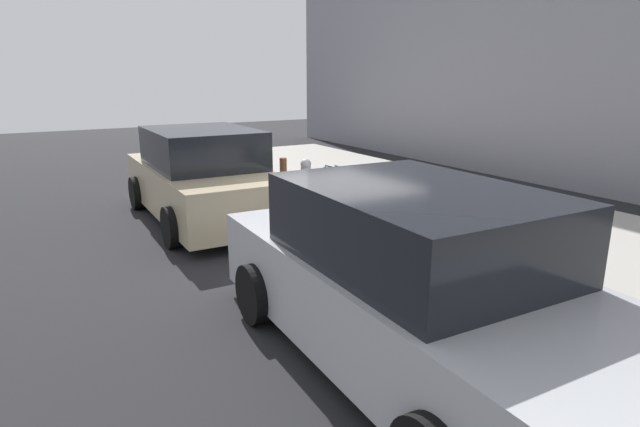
{
  "coord_description": "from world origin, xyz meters",
  "views": [
    {
      "loc": [
        -7.2,
        4.35,
        2.55
      ],
      "look_at": [
        -0.99,
        0.67,
        0.62
      ],
      "focal_mm": 29.2,
      "sensor_mm": 36.0,
      "label": 1
    }
  ],
  "objects_px": {
    "suitcase_red_4": "(402,215)",
    "suitcase_teal_8": "(331,189)",
    "suitcase_black_0": "(506,255)",
    "suitcase_olive_2": "(444,231)",
    "parked_car_silver_0": "(412,284)",
    "fire_hydrant": "(306,179)",
    "suitcase_teal_1": "(469,247)",
    "suitcase_black_7": "(340,197)",
    "suitcase_silver_6": "(357,205)",
    "parked_car_beige_1": "(204,178)",
    "bollard_post": "(283,177)",
    "suitcase_maroon_5": "(382,207)",
    "suitcase_navy_3": "(422,229)"
  },
  "relations": [
    {
      "from": "suitcase_silver_6",
      "to": "suitcase_maroon_5",
      "type": "bearing_deg",
      "value": -165.88
    },
    {
      "from": "suitcase_black_7",
      "to": "bollard_post",
      "type": "xyz_separation_m",
      "value": [
        2.0,
        0.09,
        0.05
      ]
    },
    {
      "from": "suitcase_olive_2",
      "to": "parked_car_silver_0",
      "type": "xyz_separation_m",
      "value": [
        -1.66,
        1.98,
        0.25
      ]
    },
    {
      "from": "suitcase_red_4",
      "to": "bollard_post",
      "type": "height_order",
      "value": "suitcase_red_4"
    },
    {
      "from": "suitcase_black_0",
      "to": "suitcase_olive_2",
      "type": "distance_m",
      "value": 1.07
    },
    {
      "from": "suitcase_silver_6",
      "to": "bollard_post",
      "type": "xyz_separation_m",
      "value": [
        2.52,
        0.1,
        0.08
      ]
    },
    {
      "from": "suitcase_red_4",
      "to": "suitcase_teal_8",
      "type": "xyz_separation_m",
      "value": [
        2.04,
        0.0,
        0.02
      ]
    },
    {
      "from": "suitcase_maroon_5",
      "to": "parked_car_silver_0",
      "type": "xyz_separation_m",
      "value": [
        -3.13,
        2.05,
        0.26
      ]
    },
    {
      "from": "suitcase_olive_2",
      "to": "suitcase_black_0",
      "type": "bearing_deg",
      "value": 178.07
    },
    {
      "from": "suitcase_teal_1",
      "to": "suitcase_black_7",
      "type": "relative_size",
      "value": 0.98
    },
    {
      "from": "suitcase_maroon_5",
      "to": "fire_hydrant",
      "type": "distance_m",
      "value": 2.35
    },
    {
      "from": "parked_car_silver_0",
      "to": "suitcase_navy_3",
      "type": "bearing_deg",
      "value": -43.29
    },
    {
      "from": "suitcase_olive_2",
      "to": "suitcase_silver_6",
      "type": "relative_size",
      "value": 1.58
    },
    {
      "from": "suitcase_maroon_5",
      "to": "suitcase_navy_3",
      "type": "bearing_deg",
      "value": 176.62
    },
    {
      "from": "suitcase_teal_8",
      "to": "parked_car_silver_0",
      "type": "relative_size",
      "value": 0.18
    },
    {
      "from": "suitcase_black_7",
      "to": "bollard_post",
      "type": "distance_m",
      "value": 2.0
    },
    {
      "from": "suitcase_olive_2",
      "to": "parked_car_silver_0",
      "type": "height_order",
      "value": "parked_car_silver_0"
    },
    {
      "from": "bollard_post",
      "to": "suitcase_teal_1",
      "type": "bearing_deg",
      "value": -178.8
    },
    {
      "from": "suitcase_navy_3",
      "to": "suitcase_black_7",
      "type": "relative_size",
      "value": 0.86
    },
    {
      "from": "parked_car_silver_0",
      "to": "suitcase_teal_1",
      "type": "bearing_deg",
      "value": -59.05
    },
    {
      "from": "suitcase_olive_2",
      "to": "parked_car_silver_0",
      "type": "distance_m",
      "value": 2.59
    },
    {
      "from": "suitcase_olive_2",
      "to": "parked_car_beige_1",
      "type": "bearing_deg",
      "value": 26.12
    },
    {
      "from": "suitcase_silver_6",
      "to": "parked_car_beige_1",
      "type": "bearing_deg",
      "value": 43.12
    },
    {
      "from": "suitcase_teal_8",
      "to": "bollard_post",
      "type": "xyz_separation_m",
      "value": [
        1.49,
        0.22,
        0.01
      ]
    },
    {
      "from": "suitcase_silver_6",
      "to": "parked_car_beige_1",
      "type": "xyz_separation_m",
      "value": [
        2.06,
        1.93,
        0.31
      ]
    },
    {
      "from": "suitcase_navy_3",
      "to": "bollard_post",
      "type": "bearing_deg",
      "value": 2.39
    },
    {
      "from": "suitcase_red_4",
      "to": "fire_hydrant",
      "type": "relative_size",
      "value": 1.2
    },
    {
      "from": "bollard_post",
      "to": "parked_car_beige_1",
      "type": "bearing_deg",
      "value": 104.26
    },
    {
      "from": "suitcase_black_0",
      "to": "suitcase_teal_8",
      "type": "distance_m",
      "value": 4.07
    },
    {
      "from": "suitcase_maroon_5",
      "to": "fire_hydrant",
      "type": "relative_size",
      "value": 1.27
    },
    {
      "from": "suitcase_teal_1",
      "to": "fire_hydrant",
      "type": "relative_size",
      "value": 1.05
    },
    {
      "from": "fire_hydrant",
      "to": "suitcase_red_4",
      "type": "bearing_deg",
      "value": -178.57
    },
    {
      "from": "suitcase_black_0",
      "to": "suitcase_olive_2",
      "type": "bearing_deg",
      "value": -1.93
    },
    {
      "from": "suitcase_red_4",
      "to": "suitcase_teal_8",
      "type": "bearing_deg",
      "value": 0.07
    },
    {
      "from": "suitcase_black_7",
      "to": "parked_car_silver_0",
      "type": "bearing_deg",
      "value": 155.22
    },
    {
      "from": "suitcase_silver_6",
      "to": "parked_car_beige_1",
      "type": "height_order",
      "value": "parked_car_beige_1"
    },
    {
      "from": "suitcase_black_0",
      "to": "suitcase_silver_6",
      "type": "distance_m",
      "value": 3.05
    },
    {
      "from": "suitcase_olive_2",
      "to": "fire_hydrant",
      "type": "bearing_deg",
      "value": 0.06
    },
    {
      "from": "suitcase_silver_6",
      "to": "fire_hydrant",
      "type": "height_order",
      "value": "fire_hydrant"
    },
    {
      "from": "suitcase_black_7",
      "to": "parked_car_beige_1",
      "type": "distance_m",
      "value": 2.47
    },
    {
      "from": "suitcase_black_7",
      "to": "parked_car_beige_1",
      "type": "bearing_deg",
      "value": 51.31
    },
    {
      "from": "parked_car_beige_1",
      "to": "suitcase_black_0",
      "type": "bearing_deg",
      "value": -159.16
    },
    {
      "from": "suitcase_black_0",
      "to": "fire_hydrant",
      "type": "bearing_deg",
      "value": -0.37
    },
    {
      "from": "suitcase_red_4",
      "to": "suitcase_teal_8",
      "type": "relative_size",
      "value": 1.23
    },
    {
      "from": "suitcase_black_7",
      "to": "parked_car_silver_0",
      "type": "xyz_separation_m",
      "value": [
        -4.15,
        1.92,
        0.29
      ]
    },
    {
      "from": "suitcase_navy_3",
      "to": "suitcase_black_0",
      "type": "bearing_deg",
      "value": 178.1
    },
    {
      "from": "suitcase_navy_3",
      "to": "parked_car_silver_0",
      "type": "distance_m",
      "value": 2.93
    },
    {
      "from": "suitcase_navy_3",
      "to": "suitcase_black_7",
      "type": "height_order",
      "value": "suitcase_black_7"
    },
    {
      "from": "suitcase_teal_8",
      "to": "fire_hydrant",
      "type": "bearing_deg",
      "value": 4.83
    },
    {
      "from": "suitcase_silver_6",
      "to": "suitcase_black_7",
      "type": "bearing_deg",
      "value": 0.86
    }
  ]
}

